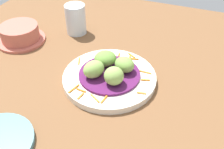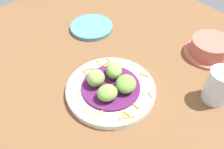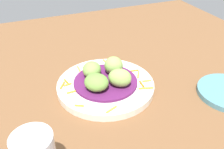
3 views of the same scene
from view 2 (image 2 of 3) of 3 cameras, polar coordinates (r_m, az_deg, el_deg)
table_surface at (r=68.27cm, az=-2.08°, el=-2.18°), size 110.00×110.00×2.00cm
main_plate at (r=64.39cm, az=-0.28°, el=-3.57°), size 23.11×23.11×1.69cm
cabbage_bed at (r=63.51cm, az=-0.28°, el=-2.89°), size 15.14×15.14×0.64cm
carrot_garnish at (r=63.50cm, az=-0.66°, el=-3.06°), size 21.15×20.61×0.40cm
guac_scoop_left at (r=64.29cm, az=0.45°, el=1.05°), size 6.70×6.39×4.21cm
guac_scoop_center at (r=62.32cm, az=-3.73°, el=-0.80°), size 5.85×5.92×4.39cm
guac_scoop_right at (r=59.43cm, az=-1.09°, el=-4.23°), size 5.90×6.28×3.72cm
guac_scoop_back at (r=61.46cm, az=3.20°, el=-2.14°), size 7.44×7.54×3.64cm
side_plate_small at (r=85.69cm, az=-4.73°, el=10.81°), size 14.32×14.32×1.25cm
terracotta_bowl at (r=79.40cm, az=21.49°, el=5.70°), size 14.41×14.41×5.23cm
water_glass at (r=65.55cm, az=23.27°, el=-2.44°), size 6.30×6.30×9.26cm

